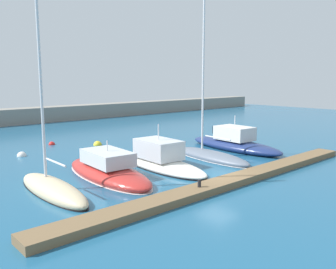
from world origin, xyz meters
TOP-DOWN VIEW (x-y plane):
  - ground_plane at (0.00, 0.00)m, footprint 120.00×120.00m
  - dock_pier at (0.00, -1.23)m, footprint 26.84×1.52m
  - breakwater_seawall at (0.00, 38.73)m, footprint 108.00×3.17m
  - sailboat_sand_nearest at (-9.33, 4.65)m, footprint 2.05×7.99m
  - motorboat_red_second at (-4.99, 5.53)m, footprint 3.87×9.85m
  - motorboat_ivory_third at (-0.49, 5.14)m, footprint 3.55×9.30m
  - sailboat_slate_fourth at (4.45, 4.51)m, footprint 2.91×8.47m
  - motorboat_navy_fifth at (9.20, 5.74)m, footprint 3.76×10.65m
  - mooring_buoy_white at (-6.91, 16.12)m, footprint 0.79×0.79m
  - mooring_buoy_red at (-2.62, 19.60)m, footprint 0.64×0.64m
  - mooring_buoy_yellow at (0.68, 16.22)m, footprint 0.86×0.86m
  - dock_bollard at (-3.08, -1.23)m, footprint 0.20×0.20m

SIDE VIEW (x-z plane):
  - ground_plane at x=0.00m, z-range 0.00..0.00m
  - mooring_buoy_white at x=-6.91m, z-range -0.40..0.40m
  - mooring_buoy_red at x=-2.62m, z-range -0.32..0.32m
  - mooring_buoy_yellow at x=0.68m, z-range -0.43..0.43m
  - dock_pier at x=0.00m, z-range 0.00..0.43m
  - sailboat_sand_nearest at x=-9.33m, z-range -7.10..7.76m
  - sailboat_slate_fourth at x=4.45m, z-range -8.68..9.50m
  - motorboat_red_second at x=-4.99m, z-range -1.01..1.89m
  - motorboat_ivory_third at x=-0.49m, z-range -1.23..2.31m
  - motorboat_navy_fifth at x=9.20m, z-range -1.07..2.35m
  - dock_bollard at x=-3.08m, z-range 0.43..0.87m
  - breakwater_seawall at x=0.00m, z-range 0.00..2.28m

